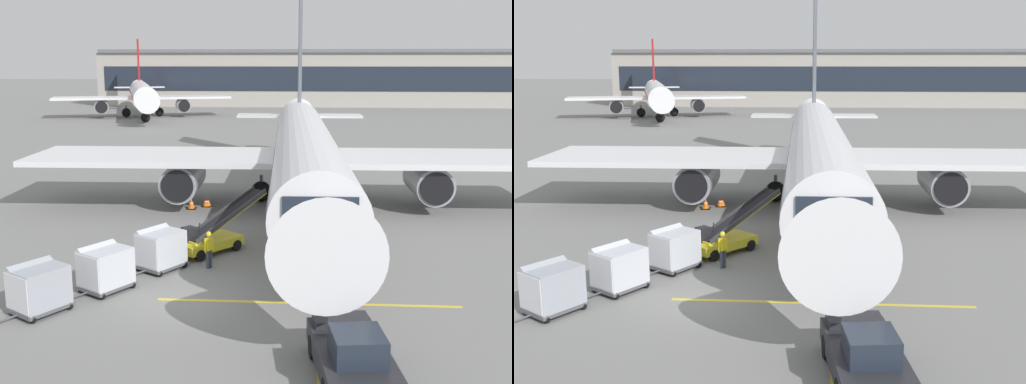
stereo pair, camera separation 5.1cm
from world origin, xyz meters
TOP-DOWN VIEW (x-y plane):
  - ground_plane at (0.00, 0.00)m, footprint 600.00×600.00m
  - parked_airplane at (5.02, 17.26)m, footprint 35.85×46.00m
  - belt_loader at (0.35, 6.80)m, footprint 4.50×4.88m
  - baggage_cart_lead at (-1.66, 3.98)m, footprint 2.43×2.72m
  - baggage_cart_second at (-3.37, 1.20)m, footprint 2.43×2.72m
  - baggage_cart_third at (-5.18, -1.21)m, footprint 2.43×2.72m
  - pushback_tug at (6.23, -5.57)m, footprint 2.61×4.62m
  - ground_crew_by_loader at (-1.66, 4.69)m, footprint 0.56×0.31m
  - ground_crew_by_carts at (0.54, 4.25)m, footprint 0.41×0.49m
  - safety_cone_engine_keepout at (-1.41, 16.40)m, footprint 0.53×0.53m
  - safety_cone_wingtip at (-2.25, 15.72)m, footprint 0.60×0.60m
  - safety_cone_nose_mark at (-1.29, 16.45)m, footprint 0.57×0.57m
  - apron_guidance_line_lead_in at (5.31, 16.42)m, footprint 0.20×110.00m
  - apron_guidance_line_stop_bar at (5.03, 0.32)m, footprint 12.00×0.20m
  - terminal_building at (14.87, 115.87)m, footprint 104.40×21.96m
  - distant_airplane at (-21.77, 81.18)m, footprint 30.03×38.63m

SIDE VIEW (x-z plane):
  - ground_plane at x=0.00m, z-range 0.00..0.00m
  - apron_guidance_line_lead_in at x=5.31m, z-range 0.00..0.01m
  - apron_guidance_line_stop_bar at x=5.03m, z-range 0.00..0.01m
  - safety_cone_engine_keepout at x=-1.41m, z-range -0.01..0.60m
  - safety_cone_nose_mark at x=-1.29m, z-range -0.01..0.64m
  - safety_cone_wingtip at x=-2.25m, z-range -0.01..0.67m
  - pushback_tug at x=6.23m, z-range -0.09..1.74m
  - belt_loader at x=0.35m, z-range -0.56..2.24m
  - ground_crew_by_loader at x=-1.66m, z-range 0.13..1.87m
  - ground_crew_by_carts at x=0.54m, z-range 0.13..1.87m
  - baggage_cart_lead at x=-1.66m, z-range 0.04..1.96m
  - baggage_cart_second at x=-3.37m, z-range 0.04..1.96m
  - baggage_cart_third at x=-5.18m, z-range 0.04..1.96m
  - parked_airplane at x=5.02m, z-range -3.99..11.32m
  - distant_airplane at x=-21.77m, z-range -2.99..10.46m
  - terminal_building at x=14.87m, z-range -0.05..11.67m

